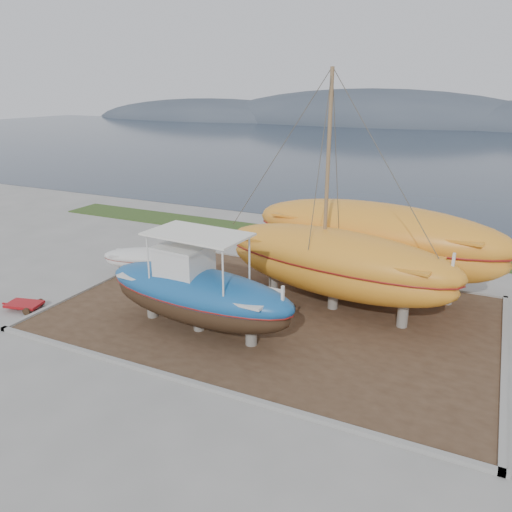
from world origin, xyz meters
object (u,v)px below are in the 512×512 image
at_px(orange_bare_hull, 374,248).
at_px(orange_sailboat, 339,196).
at_px(white_dinghy, 146,262).
at_px(red_trailer, 25,306).
at_px(blue_caique, 197,283).

bearing_deg(orange_bare_hull, orange_sailboat, -100.34).
height_order(white_dinghy, orange_bare_hull, orange_bare_hull).
bearing_deg(white_dinghy, orange_sailboat, -20.20).
height_order(white_dinghy, red_trailer, white_dinghy).
xyz_separation_m(blue_caique, white_dinghy, (-5.83, 4.23, -1.36)).
xyz_separation_m(orange_sailboat, orange_bare_hull, (0.95, 3.13, -2.98)).
bearing_deg(white_dinghy, orange_bare_hull, -4.38).
xyz_separation_m(orange_sailboat, red_trailer, (-12.25, -5.95, -4.91)).
bearing_deg(white_dinghy, red_trailer, -131.56).
height_order(blue_caique, orange_sailboat, orange_sailboat).
bearing_deg(blue_caique, orange_bare_hull, 59.55).
xyz_separation_m(white_dinghy, orange_sailboat, (10.04, 0.11, 4.34)).
bearing_deg(red_trailer, orange_sailboat, 12.10).
bearing_deg(orange_bare_hull, blue_caique, -118.06).
height_order(blue_caique, white_dinghy, blue_caique).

